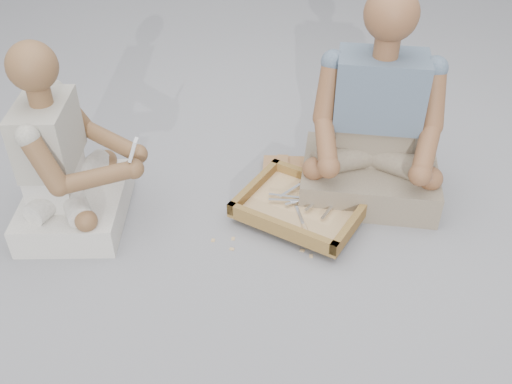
% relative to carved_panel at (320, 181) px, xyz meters
% --- Properties ---
extents(ground, '(60.00, 60.00, 0.00)m').
position_rel_carved_panel_xyz_m(ground, '(-0.17, -0.63, -0.02)').
color(ground, gray).
rests_on(ground, ground).
extents(carved_panel, '(0.64, 0.49, 0.04)m').
position_rel_carved_panel_xyz_m(carved_panel, '(0.00, 0.00, 0.00)').
color(carved_panel, '#975C3A').
rests_on(carved_panel, ground).
extents(tool_tray, '(0.64, 0.57, 0.07)m').
position_rel_carved_panel_xyz_m(tool_tray, '(-0.04, -0.27, 0.04)').
color(tool_tray, brown).
rests_on(tool_tray, carved_panel).
extents(chisel_0, '(0.13, 0.20, 0.02)m').
position_rel_carved_panel_xyz_m(chisel_0, '(-0.07, -0.11, 0.06)').
color(chisel_0, silver).
rests_on(chisel_0, tool_tray).
extents(chisel_1, '(0.19, 0.15, 0.02)m').
position_rel_carved_panel_xyz_m(chisel_1, '(0.01, -0.20, 0.06)').
color(chisel_1, silver).
rests_on(chisel_1, tool_tray).
extents(chisel_2, '(0.18, 0.16, 0.02)m').
position_rel_carved_panel_xyz_m(chisel_2, '(0.10, -0.13, 0.06)').
color(chisel_2, silver).
rests_on(chisel_2, tool_tray).
extents(chisel_3, '(0.22, 0.03, 0.02)m').
position_rel_carved_panel_xyz_m(chisel_3, '(-0.04, -0.24, 0.07)').
color(chisel_3, silver).
rests_on(chisel_3, tool_tray).
extents(chisel_4, '(0.22, 0.06, 0.02)m').
position_rel_carved_panel_xyz_m(chisel_4, '(-0.04, -0.26, 0.06)').
color(chisel_4, silver).
rests_on(chisel_4, tool_tray).
extents(chisel_5, '(0.11, 0.21, 0.02)m').
position_rel_carved_panel_xyz_m(chisel_5, '(-0.01, -0.42, 0.05)').
color(chisel_5, silver).
rests_on(chisel_5, tool_tray).
extents(chisel_6, '(0.08, 0.22, 0.02)m').
position_rel_carved_panel_xyz_m(chisel_6, '(0.11, -0.21, 0.06)').
color(chisel_6, silver).
rests_on(chisel_6, tool_tray).
extents(chisel_7, '(0.11, 0.21, 0.02)m').
position_rel_carved_panel_xyz_m(chisel_7, '(0.05, -0.18, 0.06)').
color(chisel_7, silver).
rests_on(chisel_7, tool_tray).
extents(wood_chip_0, '(0.02, 0.02, 0.00)m').
position_rel_carved_panel_xyz_m(wood_chip_0, '(-0.17, 0.09, -0.02)').
color(wood_chip_0, tan).
rests_on(wood_chip_0, ground).
extents(wood_chip_1, '(0.02, 0.02, 0.00)m').
position_rel_carved_panel_xyz_m(wood_chip_1, '(-0.39, -0.53, -0.02)').
color(wood_chip_1, tan).
rests_on(wood_chip_1, ground).
extents(wood_chip_2, '(0.02, 0.02, 0.00)m').
position_rel_carved_panel_xyz_m(wood_chip_2, '(-0.36, -0.28, -0.02)').
color(wood_chip_2, tan).
rests_on(wood_chip_2, ground).
extents(wood_chip_3, '(0.02, 0.02, 0.00)m').
position_rel_carved_panel_xyz_m(wood_chip_3, '(0.04, -0.52, -0.02)').
color(wood_chip_3, tan).
rests_on(wood_chip_3, ground).
extents(wood_chip_4, '(0.02, 0.02, 0.00)m').
position_rel_carved_panel_xyz_m(wood_chip_4, '(-0.05, -0.24, -0.02)').
color(wood_chip_4, tan).
rests_on(wood_chip_4, ground).
extents(wood_chip_5, '(0.02, 0.02, 0.00)m').
position_rel_carved_panel_xyz_m(wood_chip_5, '(0.00, -0.50, -0.02)').
color(wood_chip_5, tan).
rests_on(wood_chip_5, ground).
extents(wood_chip_6, '(0.02, 0.02, 0.00)m').
position_rel_carved_panel_xyz_m(wood_chip_6, '(0.14, 0.10, -0.02)').
color(wood_chip_6, tan).
rests_on(wood_chip_6, ground).
extents(wood_chip_7, '(0.02, 0.02, 0.00)m').
position_rel_carved_panel_xyz_m(wood_chip_7, '(0.23, 0.08, -0.02)').
color(wood_chip_7, tan).
rests_on(wood_chip_7, ground).
extents(wood_chip_8, '(0.02, 0.02, 0.00)m').
position_rel_carved_panel_xyz_m(wood_chip_8, '(-0.30, -0.56, -0.02)').
color(wood_chip_8, tan).
rests_on(wood_chip_8, ground).
extents(wood_chip_9, '(0.02, 0.02, 0.00)m').
position_rel_carved_panel_xyz_m(wood_chip_9, '(-0.01, -0.43, -0.02)').
color(wood_chip_9, tan).
rests_on(wood_chip_9, ground).
extents(wood_chip_10, '(0.02, 0.02, 0.00)m').
position_rel_carved_panel_xyz_m(wood_chip_10, '(-0.17, -0.19, -0.02)').
color(wood_chip_10, tan).
rests_on(wood_chip_10, ground).
extents(wood_chip_11, '(0.02, 0.02, 0.00)m').
position_rel_carved_panel_xyz_m(wood_chip_11, '(-0.03, -0.05, -0.02)').
color(wood_chip_11, tan).
rests_on(wood_chip_11, ground).
extents(wood_chip_12, '(0.02, 0.02, 0.00)m').
position_rel_carved_panel_xyz_m(wood_chip_12, '(0.11, -0.05, -0.02)').
color(wood_chip_12, tan).
rests_on(wood_chip_12, ground).
extents(wood_chip_13, '(0.02, 0.02, 0.00)m').
position_rel_carved_panel_xyz_m(wood_chip_13, '(0.20, -0.01, -0.02)').
color(wood_chip_13, tan).
rests_on(wood_chip_13, ground).
extents(wood_chip_14, '(0.02, 0.02, 0.00)m').
position_rel_carved_panel_xyz_m(wood_chip_14, '(-0.31, -0.50, -0.02)').
color(wood_chip_14, tan).
rests_on(wood_chip_14, ground).
extents(craftsman, '(0.63, 0.64, 0.86)m').
position_rel_carved_panel_xyz_m(craftsman, '(-1.05, -0.53, 0.27)').
color(craftsman, silver).
rests_on(craftsman, ground).
extents(companion, '(0.68, 0.57, 0.99)m').
position_rel_carved_panel_xyz_m(companion, '(0.23, 0.02, 0.31)').
color(companion, '#7E745B').
rests_on(companion, ground).
extents(mobile_phone, '(0.06, 0.05, 0.10)m').
position_rel_carved_panel_xyz_m(mobile_phone, '(-0.73, -0.51, 0.39)').
color(mobile_phone, silver).
rests_on(mobile_phone, craftsman).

